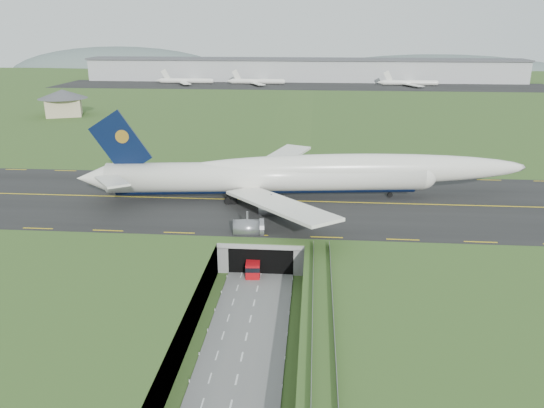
{
  "coord_description": "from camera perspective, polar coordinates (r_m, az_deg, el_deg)",
  "views": [
    {
      "loc": [
        9.25,
        -80.06,
        43.83
      ],
      "look_at": [
        1.11,
        20.0,
        9.73
      ],
      "focal_mm": 35.0,
      "sensor_mm": 36.0,
      "label": 1
    }
  ],
  "objects": [
    {
      "name": "service_building",
      "position": [
        250.3,
        -21.55,
        10.34
      ],
      "size": [
        26.87,
        26.87,
        11.32
      ],
      "rotation": [
        0.0,
        0.0,
        0.37
      ],
      "color": "#C4B18E",
      "rests_on": "ground"
    },
    {
      "name": "jumbo_jet",
      "position": [
        119.57,
        2.9,
        3.16
      ],
      "size": [
        101.53,
        63.69,
        21.21
      ],
      "rotation": [
        0.0,
        0.0,
        0.12
      ],
      "color": "white",
      "rests_on": "ground"
    },
    {
      "name": "shuttle_tram",
      "position": [
        98.77,
        -2.03,
        -6.59
      ],
      "size": [
        3.13,
        7.07,
        2.83
      ],
      "rotation": [
        0.0,
        0.0,
        0.08
      ],
      "color": "#AD0B11",
      "rests_on": "ground"
    },
    {
      "name": "guideway",
      "position": [
        72.12,
        5.48,
        -13.61
      ],
      "size": [
        3.0,
        53.0,
        7.05
      ],
      "color": "#A8A8A3",
      "rests_on": "ground"
    },
    {
      "name": "distant_hills",
      "position": [
        515.26,
        11.06,
        13.1
      ],
      "size": [
        700.0,
        91.0,
        60.0
      ],
      "color": "slate",
      "rests_on": "ground"
    },
    {
      "name": "trench_road",
      "position": [
        85.22,
        -2.29,
        -12.13
      ],
      "size": [
        12.0,
        75.0,
        0.2
      ],
      "primitive_type": "cube",
      "color": "slate",
      "rests_on": "ground"
    },
    {
      "name": "airfield_deck",
      "position": [
        90.35,
        -1.75,
        -8.11
      ],
      "size": [
        800.0,
        800.0,
        6.0
      ],
      "primitive_type": "cube",
      "color": "gray",
      "rests_on": "ground"
    },
    {
      "name": "tunnel_portal",
      "position": [
        105.31,
        -0.75,
        -3.85
      ],
      "size": [
        17.0,
        22.3,
        6.0
      ],
      "color": "gray",
      "rests_on": "ground"
    },
    {
      "name": "cargo_terminal",
      "position": [
        380.76,
        3.33,
        14.23
      ],
      "size": [
        320.0,
        67.0,
        15.6
      ],
      "color": "#B2B2B2",
      "rests_on": "ground"
    },
    {
      "name": "ground",
      "position": [
        91.74,
        -1.73,
        -9.79
      ],
      "size": [
        900.0,
        900.0,
        0.0
      ],
      "primitive_type": "plane",
      "color": "#315220",
      "rests_on": "ground"
    },
    {
      "name": "taxiway",
      "position": [
        119.55,
        -0.02,
        0.36
      ],
      "size": [
        800.0,
        44.0,
        0.18
      ],
      "primitive_type": "cube",
      "color": "black",
      "rests_on": "airfield_deck"
    }
  ]
}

